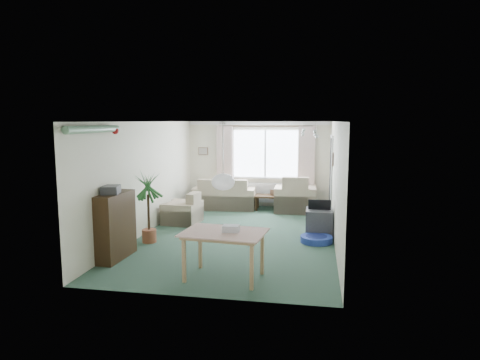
% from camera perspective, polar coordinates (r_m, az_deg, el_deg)
% --- Properties ---
extents(ground, '(6.50, 6.50, 0.00)m').
position_cam_1_polar(ground, '(9.15, -0.33, -7.41)').
color(ground, '#2C4A3B').
extents(window, '(1.80, 0.03, 1.30)m').
position_cam_1_polar(window, '(12.03, 3.40, 3.52)').
color(window, white).
extents(curtain_rod, '(2.60, 0.03, 0.03)m').
position_cam_1_polar(curtain_rod, '(11.91, 3.39, 7.18)').
color(curtain_rod, black).
extents(curtain_left, '(0.45, 0.08, 2.00)m').
position_cam_1_polar(curtain_left, '(12.14, -2.07, 2.48)').
color(curtain_left, beige).
extents(curtain_right, '(0.45, 0.08, 2.00)m').
position_cam_1_polar(curtain_right, '(11.87, 8.86, 2.26)').
color(curtain_right, beige).
extents(radiator, '(1.20, 0.10, 0.55)m').
position_cam_1_polar(radiator, '(12.12, 3.34, -1.69)').
color(radiator, white).
extents(doorway, '(0.03, 0.95, 2.00)m').
position_cam_1_polar(doorway, '(10.98, 12.03, 0.31)').
color(doorway, black).
extents(pendant_lamp, '(0.36, 0.36, 0.36)m').
position_cam_1_polar(pendant_lamp, '(6.60, -2.26, -0.25)').
color(pendant_lamp, white).
extents(tinsel_garland, '(1.60, 1.60, 0.12)m').
position_cam_1_polar(tinsel_garland, '(7.29, -18.91, 6.41)').
color(tinsel_garland, '#196626').
extents(bauble_cluster_a, '(0.20, 0.20, 0.20)m').
position_cam_1_polar(bauble_cluster_a, '(9.59, 8.37, 6.65)').
color(bauble_cluster_a, silver).
extents(bauble_cluster_b, '(0.20, 0.20, 0.20)m').
position_cam_1_polar(bauble_cluster_b, '(8.38, 10.16, 6.44)').
color(bauble_cluster_b, silver).
extents(wall_picture_back, '(0.28, 0.03, 0.22)m').
position_cam_1_polar(wall_picture_back, '(12.36, -4.93, 3.85)').
color(wall_picture_back, brown).
extents(wall_picture_right, '(0.03, 0.24, 0.30)m').
position_cam_1_polar(wall_picture_right, '(9.92, 12.27, 2.71)').
color(wall_picture_right, brown).
extents(sofa, '(1.77, 1.03, 0.85)m').
position_cam_1_polar(sofa, '(11.86, -2.10, -1.76)').
color(sofa, beige).
rests_on(sofa, ground).
extents(armchair_corner, '(1.12, 1.06, 0.98)m').
position_cam_1_polar(armchair_corner, '(11.58, 7.40, -1.75)').
color(armchair_corner, beige).
rests_on(armchair_corner, ground).
extents(armchair_left, '(0.85, 0.89, 0.74)m').
position_cam_1_polar(armchair_left, '(10.26, -7.71, -3.68)').
color(armchair_left, beige).
rests_on(armchair_left, ground).
extents(coffee_table, '(0.92, 0.52, 0.41)m').
position_cam_1_polar(coffee_table, '(11.70, 4.25, -3.02)').
color(coffee_table, black).
rests_on(coffee_table, ground).
extents(photo_frame, '(0.12, 0.02, 0.16)m').
position_cam_1_polar(photo_frame, '(11.64, 4.33, -1.67)').
color(photo_frame, brown).
rests_on(photo_frame, coffee_table).
extents(bookshelf, '(0.36, 0.97, 1.17)m').
position_cam_1_polar(bookshelf, '(7.85, -16.29, -5.90)').
color(bookshelf, black).
rests_on(bookshelf, ground).
extents(hifi_box, '(0.36, 0.41, 0.14)m').
position_cam_1_polar(hifi_box, '(7.68, -16.85, -1.25)').
color(hifi_box, '#35363A').
rests_on(hifi_box, bookshelf).
extents(houseplant, '(0.80, 0.80, 1.42)m').
position_cam_1_polar(houseplant, '(8.69, -12.12, -3.61)').
color(houseplant, '#1B4F24').
rests_on(houseplant, ground).
extents(dining_table, '(1.22, 0.88, 0.72)m').
position_cam_1_polar(dining_table, '(6.67, -2.13, -10.06)').
color(dining_table, tan).
rests_on(dining_table, ground).
extents(gift_box, '(0.26, 0.19, 0.12)m').
position_cam_1_polar(gift_box, '(6.56, -1.21, -6.56)').
color(gift_box, silver).
rests_on(gift_box, dining_table).
extents(tv_cube, '(0.56, 0.62, 0.56)m').
position_cam_1_polar(tv_cube, '(9.25, 10.50, -5.59)').
color(tv_cube, '#39383E').
rests_on(tv_cube, ground).
extents(pet_bed, '(0.68, 0.68, 0.13)m').
position_cam_1_polar(pet_bed, '(8.78, 10.15, -7.77)').
color(pet_bed, '#205296').
rests_on(pet_bed, ground).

